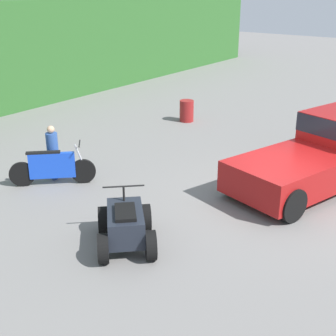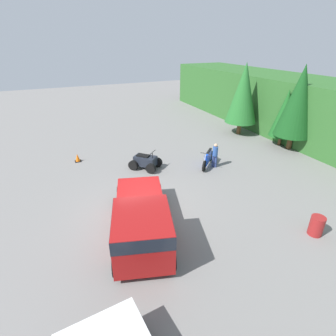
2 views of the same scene
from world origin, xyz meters
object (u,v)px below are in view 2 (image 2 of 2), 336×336
dirt_bike (208,159)px  rider_person (215,154)px  quad_atv (145,162)px  traffic_cone (78,158)px  steel_barrel (317,226)px  pickup_truck_red (141,220)px

dirt_bike → rider_person: (0.32, 0.31, 0.37)m
quad_atv → traffic_cone: bearing=-170.3°
dirt_bike → steel_barrel: 7.71m
pickup_truck_red → dirt_bike: 8.00m
rider_person → steel_barrel: (7.36, 0.30, -0.44)m
pickup_truck_red → traffic_cone: (-9.18, -1.50, -0.75)m
quad_atv → traffic_cone: quad_atv is taller
quad_atv → rider_person: bearing=25.3°
dirt_bike → quad_atv: bearing=-62.4°
quad_atv → traffic_cone: 4.84m
traffic_cone → rider_person: bearing=60.8°
rider_person → steel_barrel: 7.38m
quad_atv → steel_barrel: 10.03m
quad_atv → rider_person: rider_person is taller
rider_person → steel_barrel: rider_person is taller
pickup_truck_red → traffic_cone: 9.33m
quad_atv → pickup_truck_red: bearing=-64.2°
pickup_truck_red → steel_barrel: size_ratio=6.90×
quad_atv → steel_barrel: bearing=-17.1°
dirt_bike → traffic_cone: bearing=-72.4°
dirt_bike → traffic_cone: size_ratio=3.30×
dirt_bike → pickup_truck_red: bearing=-5.3°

